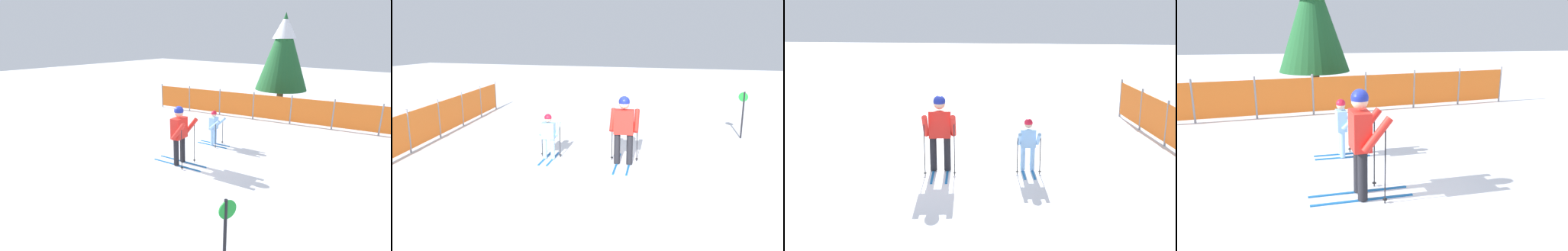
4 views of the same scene
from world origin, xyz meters
TOP-DOWN VIEW (x-y plane):
  - ground_plane at (0.00, 0.00)m, footprint 60.00×60.00m
  - skier_adult at (0.16, 0.16)m, footprint 1.63×0.75m
  - skier_child at (-0.01, 2.06)m, footprint 1.13×0.56m

SIDE VIEW (x-z plane):
  - ground_plane at x=0.00m, z-range 0.00..0.00m
  - skier_child at x=-0.01m, z-range 0.10..1.29m
  - skier_adult at x=0.16m, z-range 0.16..1.86m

